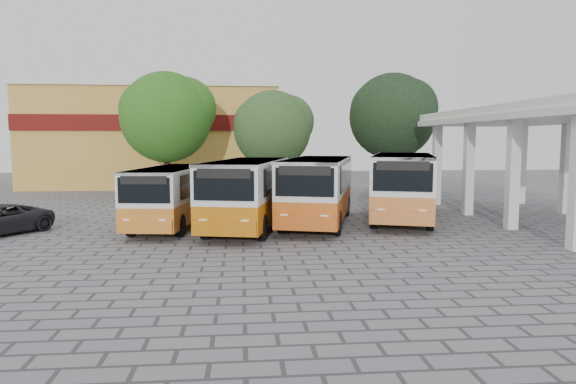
{
  "coord_description": "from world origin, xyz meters",
  "views": [
    {
      "loc": [
        -3.79,
        -19.23,
        3.83
      ],
      "look_at": [
        -1.69,
        3.86,
        1.5
      ],
      "focal_mm": 32.0,
      "sensor_mm": 36.0,
      "label": 1
    }
  ],
  "objects": [
    {
      "name": "ground",
      "position": [
        0.0,
        0.0,
        0.0
      ],
      "size": [
        90.0,
        90.0,
        0.0
      ],
      "primitive_type": "plane",
      "color": "slate",
      "rests_on": "ground"
    },
    {
      "name": "bus_far_left",
      "position": [
        -6.89,
        3.69,
        1.53
      ],
      "size": [
        3.24,
        7.61,
        2.65
      ],
      "rotation": [
        0.0,
        0.0,
        -0.14
      ],
      "color": "#C16C1A",
      "rests_on": "ground"
    },
    {
      "name": "bus_centre_left",
      "position": [
        -3.53,
        3.03,
        1.72
      ],
      "size": [
        4.23,
        8.66,
        2.97
      ],
      "rotation": [
        0.0,
        0.0,
        -0.22
      ],
      "color": "#B35A03",
      "rests_on": "ground"
    },
    {
      "name": "tree_right",
      "position": [
        6.76,
        15.94,
        5.7
      ],
      "size": [
        6.26,
        5.96,
        8.49
      ],
      "color": "black",
      "rests_on": "ground"
    },
    {
      "name": "tree_left",
      "position": [
        -8.72,
        16.11,
        5.59
      ],
      "size": [
        6.37,
        6.07,
        8.43
      ],
      "color": "black",
      "rests_on": "ground"
    },
    {
      "name": "tree_middle",
      "position": [
        -1.74,
        13.54,
        4.7
      ],
      "size": [
        5.16,
        4.91,
        7.0
      ],
      "color": "#322515",
      "rests_on": "ground"
    },
    {
      "name": "bus_centre_right",
      "position": [
        -0.31,
        3.88,
        1.75
      ],
      "size": [
        4.68,
        8.85,
        3.02
      ],
      "rotation": [
        0.0,
        0.0,
        -0.27
      ],
      "color": "#BD4E0E",
      "rests_on": "ground"
    },
    {
      "name": "terminal_shelter",
      "position": [
        10.5,
        4.0,
        4.91
      ],
      "size": [
        6.8,
        15.8,
        5.4
      ],
      "color": "silver",
      "rests_on": "ground"
    },
    {
      "name": "bus_far_right",
      "position": [
        3.97,
        4.81,
        1.83
      ],
      "size": [
        5.24,
        9.32,
        3.16
      ],
      "rotation": [
        0.0,
        0.0,
        -0.32
      ],
      "color": "#C36A29",
      "rests_on": "ground"
    },
    {
      "name": "shophouse_block",
      "position": [
        -11.0,
        25.99,
        4.16
      ],
      "size": [
        20.4,
        10.4,
        8.3
      ],
      "color": "gold",
      "rests_on": "ground"
    }
  ]
}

